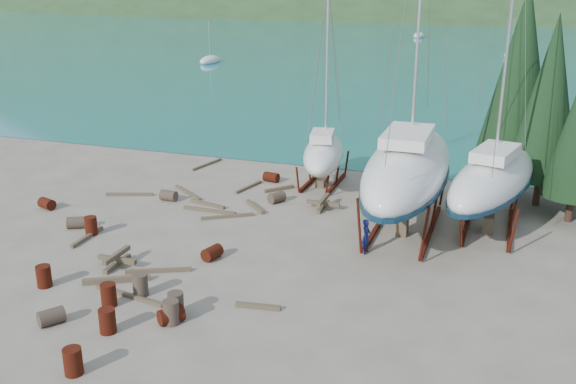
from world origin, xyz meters
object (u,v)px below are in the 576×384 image
(worker, at_px, (366,236))
(large_sailboat_far, at_px, (493,179))
(large_sailboat_near, at_px, (408,168))
(small_sailboat_shore, at_px, (324,153))

(worker, bearing_deg, large_sailboat_far, -40.91)
(large_sailboat_far, relative_size, worker, 10.00)
(large_sailboat_near, distance_m, large_sailboat_far, 4.14)
(large_sailboat_near, relative_size, large_sailboat_far, 1.25)
(worker, bearing_deg, small_sailboat_shore, 33.02)
(worker, bearing_deg, large_sailboat_near, -14.16)
(large_sailboat_far, height_order, small_sailboat_shore, large_sailboat_far)
(large_sailboat_far, xyz_separation_m, small_sailboat_shore, (-9.53, 4.08, -0.67))
(large_sailboat_near, bearing_deg, worker, -109.90)
(large_sailboat_far, distance_m, worker, 7.09)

